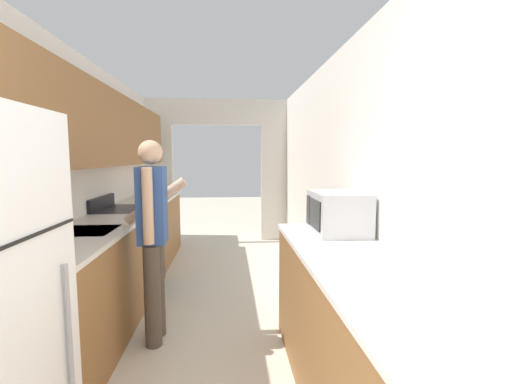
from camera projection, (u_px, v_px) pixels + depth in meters
name	position (u px, v px, depth m)	size (l,w,h in m)	color
wall_left	(74.00, 158.00, 3.03)	(0.38, 7.88, 2.50)	white
wall_right	(359.00, 188.00, 2.79)	(0.06, 7.88, 2.50)	white
wall_far_with_doorway	(217.00, 161.00, 6.01)	(2.85, 0.06, 2.50)	white
counter_left	(124.00, 254.00, 3.66)	(0.62, 4.16, 0.93)	brown
counter_right	(357.00, 338.00, 1.97)	(0.62, 2.12, 0.93)	brown
range_oven	(130.00, 249.00, 3.85)	(0.66, 0.72, 1.07)	black
person	(153.00, 236.00, 2.74)	(0.52, 0.37, 1.64)	#4C4238
microwave	(338.00, 213.00, 2.59)	(0.38, 0.48, 0.31)	#B7B7BC
knife	(143.00, 202.00, 4.31)	(0.18, 0.30, 0.02)	#B7B7BC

